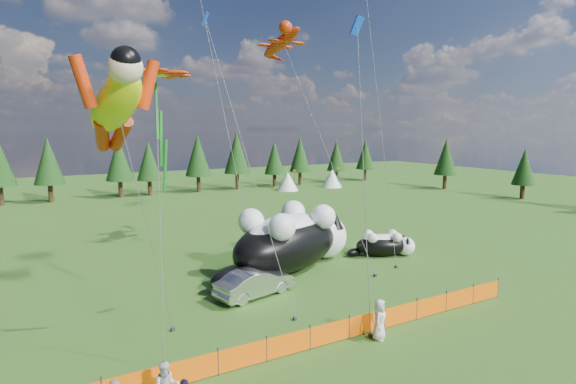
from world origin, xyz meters
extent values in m
plane|color=#0F390A|center=(0.00, 0.00, 0.00)|extent=(160.00, 160.00, 0.00)
cylinder|color=#262626|center=(-7.00, -3.00, 0.55)|extent=(0.06, 0.06, 1.10)
cylinder|color=#262626|center=(-5.00, -3.00, 0.55)|extent=(0.06, 0.06, 1.10)
cylinder|color=#262626|center=(-3.00, -3.00, 0.55)|extent=(0.06, 0.06, 1.10)
cylinder|color=#262626|center=(-1.00, -3.00, 0.55)|extent=(0.06, 0.06, 1.10)
cylinder|color=#262626|center=(1.00, -3.00, 0.55)|extent=(0.06, 0.06, 1.10)
cylinder|color=#262626|center=(3.00, -3.00, 0.55)|extent=(0.06, 0.06, 1.10)
cylinder|color=#262626|center=(5.00, -3.00, 0.55)|extent=(0.06, 0.06, 1.10)
cylinder|color=#262626|center=(7.00, -3.00, 0.55)|extent=(0.06, 0.06, 1.10)
cylinder|color=#262626|center=(9.00, -3.00, 0.55)|extent=(0.06, 0.06, 1.10)
cylinder|color=#262626|center=(11.00, -3.00, 0.55)|extent=(0.06, 0.06, 1.10)
cube|color=#FF5F05|center=(-6.00, -3.00, 0.50)|extent=(2.00, 0.04, 0.90)
cube|color=#FF5F05|center=(-4.00, -3.00, 0.50)|extent=(2.00, 0.04, 0.90)
cube|color=#FF5F05|center=(-2.00, -3.00, 0.50)|extent=(2.00, 0.04, 0.90)
cube|color=#FF5F05|center=(0.00, -3.00, 0.50)|extent=(2.00, 0.04, 0.90)
cube|color=#FF5F05|center=(2.00, -3.00, 0.50)|extent=(2.00, 0.04, 0.90)
cube|color=#FF5F05|center=(4.00, -3.00, 0.50)|extent=(2.00, 0.04, 0.90)
cube|color=#FF5F05|center=(6.00, -3.00, 0.50)|extent=(2.00, 0.04, 0.90)
cube|color=#FF5F05|center=(8.00, -3.00, 0.50)|extent=(2.00, 0.04, 0.90)
cube|color=#FF5F05|center=(10.00, -3.00, 0.50)|extent=(2.00, 0.04, 0.90)
ellipsoid|color=black|center=(3.24, 6.54, 1.75)|extent=(9.60, 6.84, 3.49)
ellipsoid|color=white|center=(3.24, 6.54, 2.62)|extent=(7.20, 5.01, 2.13)
sphere|color=white|center=(7.06, 7.95, 1.55)|extent=(3.11, 3.11, 3.11)
sphere|color=#D95476|center=(8.30, 8.41, 1.55)|extent=(0.43, 0.43, 0.43)
ellipsoid|color=black|center=(-1.13, 4.93, 0.68)|extent=(3.02, 2.21, 1.36)
cone|color=black|center=(7.39, 7.07, 2.79)|extent=(1.09, 1.09, 1.09)
cone|color=black|center=(6.74, 8.82, 2.79)|extent=(1.09, 1.09, 1.09)
sphere|color=white|center=(4.81, 8.46, 3.40)|extent=(1.63, 1.63, 1.63)
sphere|color=white|center=(5.68, 6.09, 3.40)|extent=(1.63, 1.63, 1.63)
sphere|color=white|center=(0.98, 7.05, 3.40)|extent=(1.63, 1.63, 1.63)
sphere|color=white|center=(1.85, 4.69, 3.40)|extent=(1.63, 1.63, 1.63)
ellipsoid|color=black|center=(10.90, 6.28, 0.75)|extent=(4.16, 3.17, 1.51)
ellipsoid|color=white|center=(10.90, 6.28, 1.13)|extent=(3.11, 2.33, 0.92)
sphere|color=white|center=(12.49, 5.55, 0.67)|extent=(1.34, 1.34, 1.34)
sphere|color=#D95476|center=(13.01, 5.31, 0.67)|extent=(0.19, 0.19, 0.19)
ellipsoid|color=black|center=(9.07, 7.12, 0.29)|extent=(1.31, 1.02, 0.59)
cone|color=black|center=(12.33, 5.19, 1.21)|extent=(0.47, 0.47, 0.47)
cone|color=black|center=(12.66, 5.92, 1.21)|extent=(0.47, 0.47, 0.47)
sphere|color=white|center=(11.96, 6.39, 1.46)|extent=(0.70, 0.70, 0.70)
sphere|color=white|center=(11.51, 5.41, 1.46)|extent=(0.70, 0.70, 0.70)
sphere|color=white|center=(10.36, 7.13, 1.46)|extent=(0.70, 0.70, 0.70)
sphere|color=white|center=(9.91, 6.14, 1.46)|extent=(0.70, 0.70, 0.70)
imported|color=silver|center=(-0.41, 3.60, 0.75)|extent=(4.82, 2.65, 1.50)
imported|color=silver|center=(2.13, -3.65, 0.90)|extent=(1.04, 0.98, 1.79)
cylinder|color=#595959|center=(-6.67, 0.14, 5.02)|extent=(0.03, 0.03, 10.39)
cube|color=#262626|center=(-5.48, 1.50, 0.08)|extent=(0.15, 0.15, 0.16)
cylinder|color=#595959|center=(7.27, 8.64, 7.98)|extent=(0.03, 0.03, 19.38)
cube|color=#262626|center=(7.48, 2.93, 0.08)|extent=(0.15, 0.15, 0.16)
cylinder|color=#595959|center=(-6.27, -0.32, 5.70)|extent=(0.03, 0.03, 11.39)
cube|color=#262626|center=(-6.59, -1.55, 0.08)|extent=(0.15, 0.15, 0.16)
cube|color=#178321|center=(-5.96, 0.91, 8.65)|extent=(0.21, 0.21, 4.58)
cylinder|color=#595959|center=(-0.93, 3.28, 7.58)|extent=(0.03, 0.03, 16.48)
cube|color=#262626|center=(-0.09, -0.19, 0.08)|extent=(0.15, 0.15, 0.16)
cylinder|color=#595959|center=(10.15, 6.43, 11.78)|extent=(0.03, 0.03, 23.95)
cube|color=#262626|center=(9.82, 3.60, 0.08)|extent=(0.15, 0.15, 0.16)
cylinder|color=#595959|center=(2.11, -2.39, 6.85)|extent=(0.03, 0.03, 13.54)
cube|color=#262626|center=(1.92, -3.35, 0.08)|extent=(0.15, 0.15, 0.16)
cylinder|color=#595959|center=(0.29, 9.27, 9.57)|extent=(0.03, 0.03, 20.68)
cube|color=#262626|center=(0.50, 5.00, 0.08)|extent=(0.15, 0.15, 0.16)
camera|label=1|loc=(-10.33, -17.80, 9.05)|focal=28.00mm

